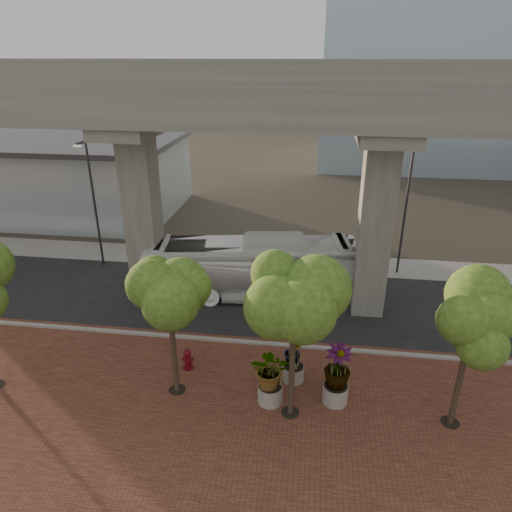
# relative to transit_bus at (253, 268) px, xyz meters

# --- Properties ---
(ground) EXTENTS (160.00, 160.00, 0.00)m
(ground) POSITION_rel_transit_bus_xyz_m (0.23, -2.82, -1.70)
(ground) COLOR #383228
(ground) RESTS_ON ground
(brick_plaza) EXTENTS (70.00, 13.00, 0.06)m
(brick_plaza) POSITION_rel_transit_bus_xyz_m (0.23, -10.82, -1.67)
(brick_plaza) COLOR brown
(brick_plaza) RESTS_ON ground
(asphalt_road) EXTENTS (90.00, 8.00, 0.04)m
(asphalt_road) POSITION_rel_transit_bus_xyz_m (0.23, -0.82, -1.68)
(asphalt_road) COLOR black
(asphalt_road) RESTS_ON ground
(curb_strip) EXTENTS (70.00, 0.25, 0.16)m
(curb_strip) POSITION_rel_transit_bus_xyz_m (0.23, -4.82, -1.62)
(curb_strip) COLOR gray
(curb_strip) RESTS_ON ground
(far_sidewalk) EXTENTS (90.00, 3.00, 0.06)m
(far_sidewalk) POSITION_rel_transit_bus_xyz_m (0.23, 4.68, -1.67)
(far_sidewalk) COLOR gray
(far_sidewalk) RESTS_ON ground
(transit_viaduct) EXTENTS (72.00, 5.60, 12.40)m
(transit_viaduct) POSITION_rel_transit_bus_xyz_m (0.23, -0.82, 5.59)
(transit_viaduct) COLOR gray
(transit_viaduct) RESTS_ON ground
(station_pavilion) EXTENTS (23.00, 13.00, 6.30)m
(station_pavilion) POSITION_rel_transit_bus_xyz_m (-19.77, 13.18, 1.52)
(station_pavilion) COLOR silver
(station_pavilion) RESTS_ON ground
(transit_bus) EXTENTS (12.49, 4.64, 3.40)m
(transit_bus) POSITION_rel_transit_bus_xyz_m (0.00, 0.00, 0.00)
(transit_bus) COLOR white
(transit_bus) RESTS_ON ground
(fire_hydrant) EXTENTS (0.49, 0.44, 0.98)m
(fire_hydrant) POSITION_rel_transit_bus_xyz_m (-1.87, -7.03, -1.17)
(fire_hydrant) COLOR maroon
(fire_hydrant) RESTS_ON ground
(planter_front) EXTENTS (2.17, 2.17, 2.38)m
(planter_front) POSITION_rel_transit_bus_xyz_m (1.90, -8.62, -0.19)
(planter_front) COLOR #A5A195
(planter_front) RESTS_ON ground
(planter_right) EXTENTS (2.42, 2.42, 2.58)m
(planter_right) POSITION_rel_transit_bus_xyz_m (4.43, -8.28, -0.08)
(planter_right) COLOR gray
(planter_right) RESTS_ON ground
(planter_left) EXTENTS (1.97, 1.97, 2.17)m
(planter_left) POSITION_rel_transit_bus_xyz_m (2.73, -7.20, -0.32)
(planter_left) COLOR #A09E91
(planter_left) RESTS_ON ground
(street_tree_near_west) EXTENTS (3.41, 3.41, 6.22)m
(street_tree_near_west) POSITION_rel_transit_bus_xyz_m (-1.94, -8.47, 3.00)
(street_tree_near_west) COLOR #493B2A
(street_tree_near_west) RESTS_ON ground
(street_tree_near_east) EXTENTS (3.66, 3.66, 6.94)m
(street_tree_near_east) POSITION_rel_transit_bus_xyz_m (2.73, -9.14, 3.61)
(street_tree_near_east) COLOR #493B2A
(street_tree_near_east) RESTS_ON ground
(street_tree_far_east) EXTENTS (3.37, 3.37, 5.79)m
(street_tree_far_east) POSITION_rel_transit_bus_xyz_m (8.68, -8.84, 2.60)
(street_tree_far_east) COLOR #493B2A
(street_tree_far_east) RESTS_ON ground
(streetlamp_west) EXTENTS (0.40, 1.16, 8.00)m
(streetlamp_west) POSITION_rel_transit_bus_xyz_m (-10.26, 2.57, 2.97)
(streetlamp_west) COLOR #28282D
(streetlamp_west) RESTS_ON ground
(streetlamp_east) EXTENTS (0.40, 1.17, 8.08)m
(streetlamp_east) POSITION_rel_transit_bus_xyz_m (8.55, 3.91, 3.02)
(streetlamp_east) COLOR #323237
(streetlamp_east) RESTS_ON ground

